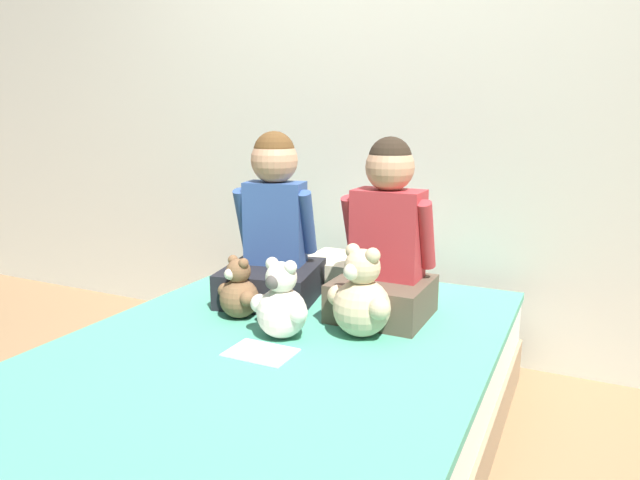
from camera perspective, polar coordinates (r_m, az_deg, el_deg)
ground_plane at (r=2.09m, az=-4.59°, el=-20.35°), size 14.00×14.00×0.00m
wall_behind_bed at (r=2.75m, az=6.85°, el=14.89°), size 8.00×0.06×2.50m
bed at (r=1.99m, az=-4.69°, el=-15.64°), size 1.37×1.91×0.39m
child_on_left at (r=2.31m, az=-4.68°, el=0.67°), size 0.43×0.45×0.67m
child_on_right at (r=2.11m, az=6.62°, el=-0.32°), size 0.34×0.33×0.66m
teddy_bear_held_by_left_child at (r=2.13m, az=-8.13°, el=-5.18°), size 0.19×0.15×0.23m
teddy_bear_held_by_right_child at (r=1.93m, az=4.16°, el=-5.85°), size 0.25×0.20×0.31m
teddy_bear_between_children at (r=1.92m, az=-3.89°, el=-6.48°), size 0.23×0.17×0.27m
pillow_at_headboard at (r=2.54m, az=3.98°, el=-3.18°), size 0.48×0.31×0.11m
sign_card at (r=1.85m, az=-5.99°, el=-11.10°), size 0.21×0.15×0.00m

